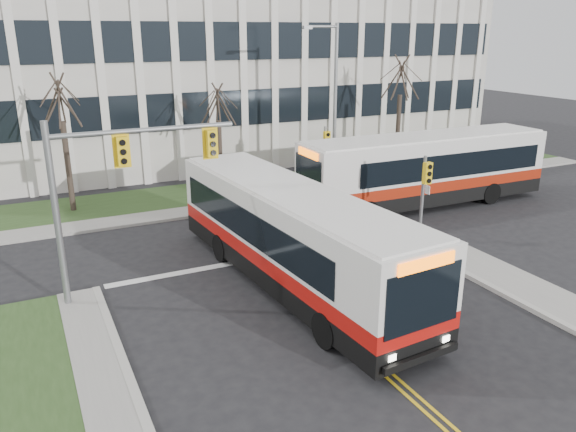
# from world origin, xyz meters

# --- Properties ---
(ground) EXTENTS (120.00, 120.00, 0.00)m
(ground) POSITION_xyz_m (0.00, 0.00, 0.00)
(ground) COLOR black
(ground) RESTS_ON ground
(sidewalk_cross) EXTENTS (44.00, 1.60, 0.14)m
(sidewalk_cross) POSITION_xyz_m (5.00, 15.20, 0.07)
(sidewalk_cross) COLOR #9E9B93
(sidewalk_cross) RESTS_ON ground
(building_lawn) EXTENTS (44.00, 5.00, 0.12)m
(building_lawn) POSITION_xyz_m (5.00, 18.00, 0.06)
(building_lawn) COLOR #2B451D
(building_lawn) RESTS_ON ground
(office_building) EXTENTS (40.00, 16.00, 12.00)m
(office_building) POSITION_xyz_m (5.00, 30.00, 6.00)
(office_building) COLOR silver
(office_building) RESTS_ON ground
(mast_arm_signal) EXTENTS (6.11, 0.38, 6.20)m
(mast_arm_signal) POSITION_xyz_m (-5.62, 7.16, 4.26)
(mast_arm_signal) COLOR slate
(mast_arm_signal) RESTS_ON ground
(signal_pole_near) EXTENTS (0.34, 0.39, 3.80)m
(signal_pole_near) POSITION_xyz_m (7.20, 6.90, 2.50)
(signal_pole_near) COLOR slate
(signal_pole_near) RESTS_ON ground
(signal_pole_far) EXTENTS (0.34, 0.39, 3.80)m
(signal_pole_far) POSITION_xyz_m (7.20, 15.40, 2.50)
(signal_pole_far) COLOR slate
(signal_pole_far) RESTS_ON ground
(streetlight) EXTENTS (2.15, 0.25, 9.20)m
(streetlight) POSITION_xyz_m (8.03, 16.20, 5.19)
(streetlight) COLOR slate
(streetlight) RESTS_ON ground
(directory_sign) EXTENTS (1.50, 0.12, 2.00)m
(directory_sign) POSITION_xyz_m (2.50, 17.50, 1.17)
(directory_sign) COLOR slate
(directory_sign) RESTS_ON ground
(tree_left) EXTENTS (1.80, 1.80, 7.70)m
(tree_left) POSITION_xyz_m (-6.00, 18.00, 5.51)
(tree_left) COLOR #42352B
(tree_left) RESTS_ON ground
(tree_mid) EXTENTS (1.80, 1.80, 6.82)m
(tree_mid) POSITION_xyz_m (2.00, 18.20, 4.88)
(tree_mid) COLOR #42352B
(tree_mid) RESTS_ON ground
(tree_right) EXTENTS (1.80, 1.80, 8.25)m
(tree_right) POSITION_xyz_m (14.00, 18.00, 5.91)
(tree_right) COLOR #42352B
(tree_right) RESTS_ON ground
(bus_main) EXTENTS (3.82, 13.40, 3.53)m
(bus_main) POSITION_xyz_m (0.19, 5.46, 1.76)
(bus_main) COLOR silver
(bus_main) RESTS_ON ground
(bus_cross) EXTENTS (13.68, 3.16, 3.64)m
(bus_cross) POSITION_xyz_m (10.79, 11.25, 1.82)
(bus_cross) COLOR silver
(bus_cross) RESTS_ON ground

